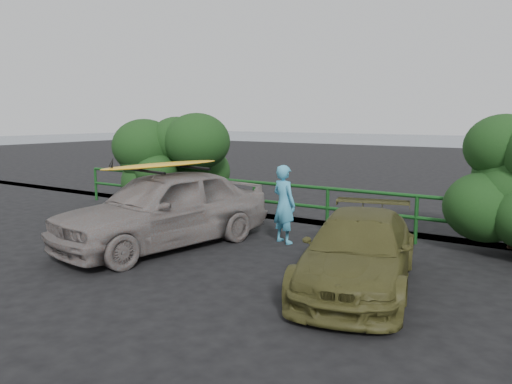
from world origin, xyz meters
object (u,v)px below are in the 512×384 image
Objects in this scene: guardrail at (289,205)px; man at (284,204)px; sedan at (164,208)px; surfboard at (163,165)px; olive_vehicle at (358,251)px.

guardrail is 8.59× the size of man.
sedan is 1.68× the size of surfboard.
sedan is 2.45m from man.
surfboard is at bearing 163.79° from olive_vehicle.
guardrail is 3.22m from sedan.
man is at bearing 50.68° from sedan.
guardrail is at bearing 78.46° from surfboard.
surfboard reaches higher than sedan.
surfboard reaches higher than olive_vehicle.
sedan reaches higher than guardrail.
guardrail is at bearing -46.20° from man.
sedan is at bearing 163.79° from olive_vehicle.
sedan is 2.82× the size of man.
sedan is (-1.20, -2.98, 0.26)m from guardrail.
guardrail is at bearing 78.46° from sedan.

